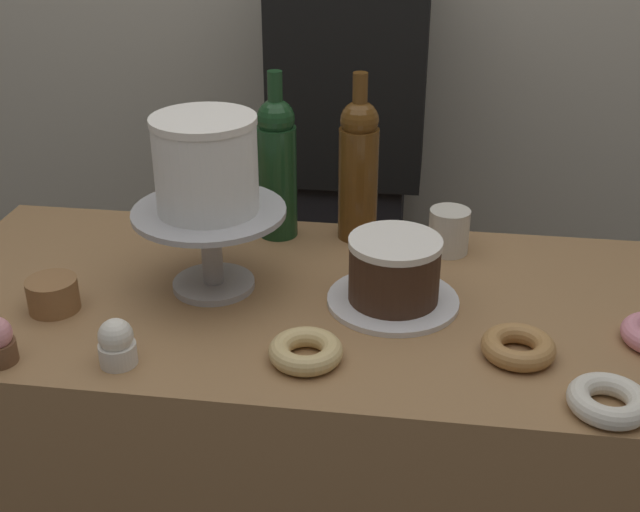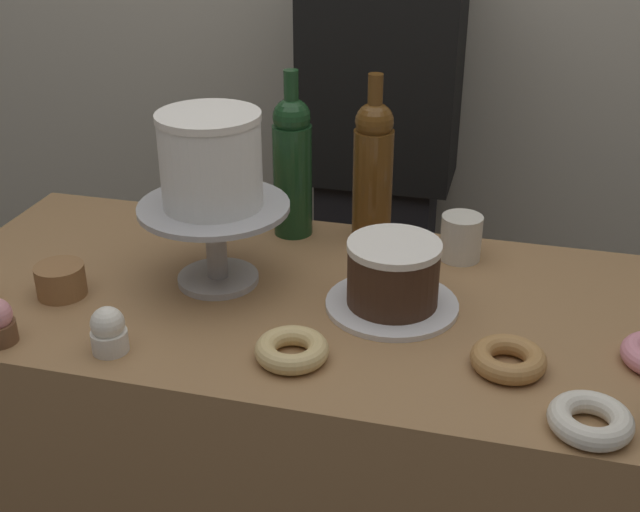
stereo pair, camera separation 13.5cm
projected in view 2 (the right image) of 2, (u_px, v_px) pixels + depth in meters
name	position (u px, v px, depth m)	size (l,w,h in m)	color
display_counter	(320.00, 495.00, 1.58)	(1.39, 0.62, 0.89)	#997047
cake_stand_pedestal	(215.00, 229.00, 1.39)	(0.26, 0.26, 0.15)	#B2B2B7
white_layer_cake	(211.00, 160.00, 1.33)	(0.17, 0.17, 0.16)	white
silver_serving_platter	(391.00, 305.00, 1.35)	(0.22, 0.22, 0.01)	white
chocolate_round_cake	(393.00, 274.00, 1.32)	(0.15, 0.15, 0.11)	#3D2619
wine_bottle_amber	(373.00, 169.00, 1.53)	(0.08, 0.08, 0.33)	#5B3814
wine_bottle_green	(292.00, 164.00, 1.55)	(0.08, 0.08, 0.33)	#193D1E
cupcake_vanilla	(108.00, 331.00, 1.22)	(0.06, 0.06, 0.07)	white
donut_sugar	(590.00, 420.00, 1.06)	(0.11, 0.11, 0.03)	silver
donut_glazed	(292.00, 350.00, 1.21)	(0.11, 0.11, 0.03)	#E0C17F
donut_maple	(508.00, 359.00, 1.19)	(0.11, 0.11, 0.03)	#B27F47
cookie_stack	(61.00, 280.00, 1.38)	(0.08, 0.08, 0.05)	olive
coffee_cup_ceramic	(461.00, 238.00, 1.50)	(0.08, 0.08, 0.08)	silver
barista_figure	(378.00, 181.00, 2.00)	(0.36, 0.22, 1.60)	black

